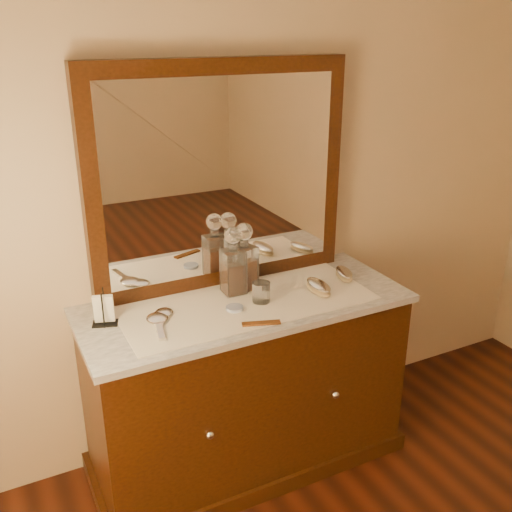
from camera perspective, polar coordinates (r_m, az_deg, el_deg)
name	(u,v)px	position (r m, az deg, el deg)	size (l,w,h in m)	color
dresser_cabinet	(246,387)	(2.74, -0.97, -12.79)	(1.40, 0.55, 0.82)	black
dresser_plinth	(247,451)	(2.97, -0.92, -18.68)	(1.46, 0.59, 0.08)	black
knob_left	(210,435)	(2.41, -4.59, -17.22)	(0.04, 0.04, 0.04)	silver
knob_right	(335,395)	(2.64, 7.85, -13.42)	(0.04, 0.04, 0.04)	silver
marble_top	(246,305)	(2.53, -1.03, -4.83)	(1.44, 0.59, 0.03)	silver
mirror_frame	(221,177)	(2.56, -3.52, 7.79)	(1.20, 0.08, 1.00)	black
mirror_glass	(224,179)	(2.53, -3.21, 7.63)	(1.06, 0.01, 0.86)	white
lace_runner	(248,303)	(2.50, -0.83, -4.67)	(1.10, 0.45, 0.00)	silver
pin_dish	(235,308)	(2.44, -2.14, -5.16)	(0.07, 0.07, 0.01)	white
comb	(261,323)	(2.33, 0.52, -6.66)	(0.16, 0.03, 0.01)	brown
napkin_rack	(104,311)	(2.39, -14.80, -5.26)	(0.11, 0.09, 0.15)	black
decanter_left	(233,268)	(2.55, -2.27, -1.16)	(0.10, 0.10, 0.31)	#924015
decanter_right	(244,264)	(2.59, -1.17, -0.77)	(0.12, 0.12, 0.31)	#924015
brush_near	(319,287)	(2.60, 6.20, -3.06)	(0.09, 0.18, 0.05)	tan
brush_far	(344,274)	(2.76, 8.70, -1.76)	(0.11, 0.17, 0.04)	tan
hand_mirror_outer	(158,321)	(2.37, -9.69, -6.31)	(0.11, 0.23, 0.02)	silver
hand_mirror_inner	(163,315)	(2.41, -9.17, -5.76)	(0.13, 0.20, 0.02)	silver
tumblers	(261,292)	(2.49, 0.51, -3.58)	(0.08, 0.08, 0.09)	white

